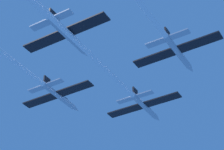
% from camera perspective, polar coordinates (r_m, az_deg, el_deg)
% --- Properties ---
extents(jet_lead, '(20.48, 58.06, 3.39)m').
position_cam_1_polar(jet_lead, '(101.09, 0.32, -0.32)').
color(jet_lead, '#B2BAC6').
extents(jet_left_wing, '(20.48, 64.21, 3.39)m').
position_cam_1_polar(jet_left_wing, '(98.99, -13.40, 2.13)').
color(jet_left_wing, '#B2BAC6').
extents(jet_right_wing, '(20.48, 64.07, 3.39)m').
position_cam_1_polar(jet_right_wing, '(83.64, 3.63, 9.68)').
color(jet_right_wing, '#B2BAC6').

